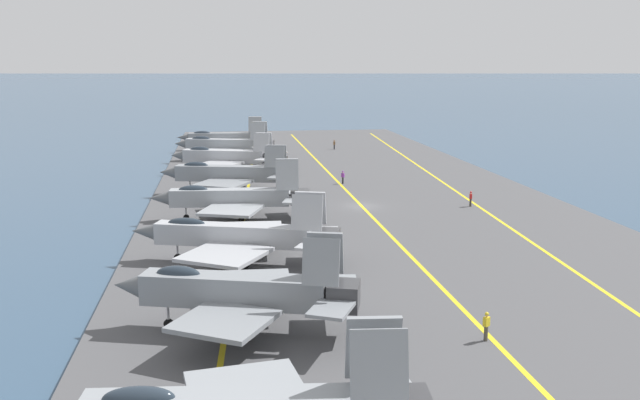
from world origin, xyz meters
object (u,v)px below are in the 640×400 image
object	(u,v)px
crew_white_vest	(287,156)
crew_yellow_vest	(486,325)
parked_jet_sixth	(226,157)
crew_brown_vest	(334,144)
parked_jet_eighth	(225,137)
crew_red_vest	(471,198)
parked_jet_fifth	(229,174)
crew_purple_vest	(343,177)
parked_jet_fourth	(233,197)
parked_jet_seventh	(225,145)
parked_jet_second	(238,291)
parked_jet_third	(238,235)

from	to	relation	value
crew_white_vest	crew_yellow_vest	world-z (taller)	crew_yellow_vest
parked_jet_sixth	crew_white_vest	size ratio (longest dim) A/B	9.34
crew_white_vest	crew_brown_vest	xyz separation A→B (m)	(14.67, -10.41, 0.02)
parked_jet_eighth	crew_red_vest	xyz separation A→B (m)	(-55.29, -27.38, -1.43)
crew_yellow_vest	parked_jet_fifth	bearing A→B (deg)	16.79
parked_jet_fifth	crew_purple_vest	size ratio (longest dim) A/B	9.74
parked_jet_fourth	crew_yellow_vest	distance (m)	36.72
parked_jet_sixth	crew_red_vest	world-z (taller)	parked_jet_sixth
crew_brown_vest	crew_yellow_vest	xyz separation A→B (m)	(-89.77, 5.77, -0.01)
parked_jet_sixth	parked_jet_seventh	world-z (taller)	parked_jet_seventh
crew_red_vest	parked_jet_seventh	bearing A→B (deg)	34.14
parked_jet_second	parked_jet_sixth	xyz separation A→B (m)	(60.76, 0.23, -0.12)
parked_jet_third	crew_yellow_vest	size ratio (longest dim) A/B	9.75
parked_jet_third	parked_jet_eighth	xyz separation A→B (m)	(74.05, 0.51, 0.01)
crew_purple_vest	crew_yellow_vest	bearing A→B (deg)	179.04
parked_jet_third	parked_jet_sixth	xyz separation A→B (m)	(46.31, 0.58, 0.14)
parked_jet_sixth	crew_purple_vest	distance (m)	19.10
parked_jet_third	parked_jet_seventh	size ratio (longest dim) A/B	1.02
parked_jet_sixth	crew_yellow_vest	distance (m)	65.83
parked_jet_fourth	crew_brown_vest	bearing A→B (deg)	-19.62
parked_jet_second	crew_brown_vest	size ratio (longest dim) A/B	8.54
parked_jet_second	parked_jet_seventh	distance (m)	73.68
parked_jet_fourth	crew_yellow_vest	size ratio (longest dim) A/B	9.36
crew_red_vest	crew_yellow_vest	size ratio (longest dim) A/B	0.99
parked_jet_seventh	parked_jet_sixth	bearing A→B (deg)	179.96
parked_jet_fifth	parked_jet_eighth	bearing A→B (deg)	0.25
parked_jet_sixth	parked_jet_seventh	size ratio (longest dim) A/B	0.97
parked_jet_second	crew_brown_vest	distance (m)	88.74
parked_jet_fourth	crew_red_vest	size ratio (longest dim) A/B	9.50
crew_white_vest	crew_yellow_vest	distance (m)	75.24
parked_jet_second	crew_brown_vest	xyz separation A→B (m)	(86.38, -20.23, -1.66)
parked_jet_second	parked_jet_third	world-z (taller)	parked_jet_second
parked_jet_second	crew_yellow_vest	distance (m)	14.95
parked_jet_eighth	parked_jet_seventh	bearing A→B (deg)	179.75
parked_jet_third	crew_purple_vest	xyz separation A→B (m)	(35.38, -15.00, -1.42)
crew_purple_vest	parked_jet_third	bearing A→B (deg)	157.02
parked_jet_fifth	crew_purple_vest	xyz separation A→B (m)	(5.39, -15.32, -1.66)
parked_jet_second	parked_jet_fifth	size ratio (longest dim) A/B	0.90
parked_jet_second	crew_purple_vest	world-z (taller)	parked_jet_second
parked_jet_fourth	crew_purple_vest	size ratio (longest dim) A/B	9.50
crew_purple_vest	crew_white_vest	xyz separation A→B (m)	(21.87, 5.53, 0.00)
parked_jet_sixth	crew_brown_vest	distance (m)	32.82
parked_jet_fourth	crew_white_vest	size ratio (longest dim) A/B	9.46
crew_brown_vest	crew_yellow_vest	size ratio (longest dim) A/B	1.01
parked_jet_sixth	crew_red_vest	xyz separation A→B (m)	(-27.55, -27.45, -1.56)
parked_jet_seventh	crew_brown_vest	distance (m)	24.14
parked_jet_third	parked_jet_seventh	bearing A→B (deg)	0.55
parked_jet_second	parked_jet_fourth	distance (m)	30.47
parked_jet_third	parked_jet_fifth	size ratio (longest dim) A/B	1.01
parked_jet_third	parked_jet_sixth	world-z (taller)	parked_jet_sixth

